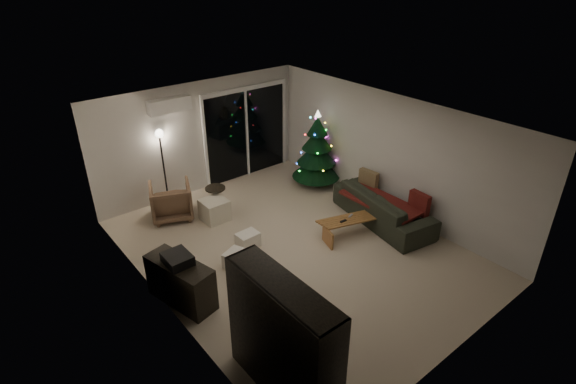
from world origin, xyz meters
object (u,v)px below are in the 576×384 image
media_cabinet (181,282)px  armchair (171,201)px  sofa (383,207)px  coffee_table (348,227)px  bookshelf (269,349)px  christmas_tree (317,148)px

media_cabinet → armchair: armchair is taller
sofa → coffee_table: (-0.92, 0.08, -0.15)m
bookshelf → media_cabinet: size_ratio=1.43×
media_cabinet → armchair: (1.05, 2.46, 0.01)m
media_cabinet → coffee_table: bearing=-18.9°
bookshelf → coffee_table: bookshelf is taller
media_cabinet → sofa: media_cabinet is taller
sofa → media_cabinet: bearing=94.8°
armchair → christmas_tree: bearing=-170.0°
coffee_table → christmas_tree: 2.39m
bookshelf → christmas_tree: bearing=43.7°
bookshelf → sofa: size_ratio=0.73×
armchair → bookshelf: bearing=100.0°
bookshelf → sofa: (4.30, 1.88, -0.50)m
coffee_table → christmas_tree: christmas_tree is taller
bookshelf → media_cabinet: 2.33m
bookshelf → christmas_tree: (4.39, 4.00, 0.08)m
bookshelf → media_cabinet: bookshelf is taller
christmas_tree → sofa: bearing=-92.4°
media_cabinet → sofa: (4.30, -0.40, -0.03)m
bookshelf → media_cabinet: (0.00, 2.28, -0.47)m
media_cabinet → sofa: size_ratio=0.51×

